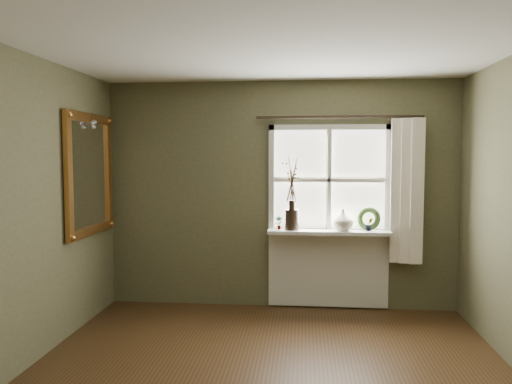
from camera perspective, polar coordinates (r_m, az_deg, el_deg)
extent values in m
plane|color=silver|center=(3.57, 1.08, 17.85)|extent=(4.50, 4.50, 0.00)
cube|color=brown|center=(5.78, 2.82, -0.32)|extent=(4.00, 0.10, 2.60)
cube|color=brown|center=(1.27, -7.40, -17.13)|extent=(4.00, 0.10, 2.60)
cube|color=silver|center=(5.75, 8.27, -4.50)|extent=(1.36, 0.06, 0.06)
cube|color=silver|center=(5.69, 8.40, 7.33)|extent=(1.36, 0.06, 0.06)
cube|color=silver|center=(5.69, 1.78, 1.43)|extent=(0.06, 0.06, 1.24)
cube|color=silver|center=(5.76, 14.81, 1.32)|extent=(0.06, 0.06, 1.24)
cube|color=silver|center=(5.69, 8.33, 1.39)|extent=(1.24, 0.05, 0.04)
cube|color=silver|center=(5.69, 8.33, 1.39)|extent=(0.04, 0.05, 1.12)
cube|color=white|center=(5.70, 5.08, 4.39)|extent=(0.59, 0.01, 0.53)
cube|color=white|center=(5.73, 11.61, 4.32)|extent=(0.59, 0.01, 0.53)
cube|color=white|center=(5.73, 5.04, -1.52)|extent=(0.59, 0.01, 0.53)
cube|color=white|center=(5.76, 11.52, -1.56)|extent=(0.59, 0.01, 0.53)
cube|color=silver|center=(5.65, 8.32, -4.55)|extent=(1.36, 0.26, 0.04)
cube|color=silver|center=(5.84, 8.22, -8.65)|extent=(1.36, 0.04, 0.88)
cylinder|color=black|center=(5.62, 4.12, -3.16)|extent=(0.19, 0.19, 0.23)
imported|color=beige|center=(5.64, 9.91, -3.15)|extent=(0.28, 0.28, 0.24)
torus|color=#2D431D|center=(5.71, 12.76, -3.29)|extent=(0.29, 0.22, 0.27)
imported|color=#2D431D|center=(5.63, 2.62, -3.52)|extent=(0.09, 0.07, 0.16)
imported|color=#2D431D|center=(5.68, 12.82, -3.63)|extent=(0.09, 0.08, 0.15)
cube|color=white|center=(5.71, 16.81, 0.10)|extent=(0.36, 0.12, 1.59)
cylinder|color=black|center=(5.65, 9.46, 8.45)|extent=(1.84, 0.03, 0.03)
cube|color=white|center=(5.50, -18.52, 1.90)|extent=(0.02, 0.88, 1.09)
cube|color=#AF7133|center=(5.51, -18.57, 8.03)|extent=(0.05, 1.06, 0.09)
cube|color=#AF7133|center=(5.55, -18.28, -4.18)|extent=(0.05, 1.06, 0.09)
cube|color=#AF7133|center=(5.06, -20.66, 1.65)|extent=(0.05, 0.09, 1.09)
cube|color=#AF7133|center=(5.95, -16.53, 2.11)|extent=(0.05, 0.09, 1.09)
sphere|color=silver|center=(5.46, -18.20, 7.51)|extent=(0.04, 0.04, 0.04)
sphere|color=silver|center=(5.48, -18.07, 7.07)|extent=(0.04, 0.04, 0.04)
sphere|color=silver|center=(5.51, -17.95, 7.58)|extent=(0.04, 0.04, 0.04)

